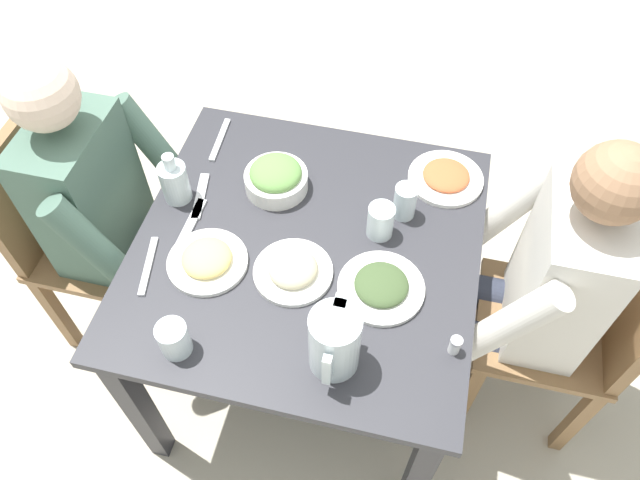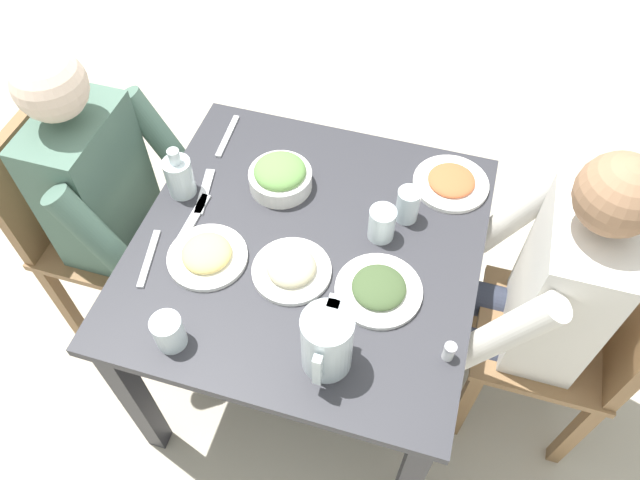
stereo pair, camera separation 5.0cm
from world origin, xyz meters
TOP-DOWN VIEW (x-y plane):
  - ground_plane at (0.00, 0.00)m, footprint 8.00×8.00m
  - dining_table at (0.00, 0.00)m, footprint 0.93×0.93m
  - chair_near at (-0.05, -0.80)m, footprint 0.40×0.40m
  - chair_far at (-0.08, 0.80)m, footprint 0.40×0.40m
  - diner_near at (-0.05, -0.59)m, footprint 0.48×0.53m
  - diner_far at (-0.08, 0.59)m, footprint 0.48×0.53m
  - water_pitcher at (0.32, 0.15)m, footprint 0.16×0.12m
  - salad_bowl at (-0.18, -0.14)m, footprint 0.18×0.18m
  - plate_dolmas at (0.09, 0.22)m, footprint 0.23×0.23m
  - plate_fries at (0.12, -0.24)m, footprint 0.22×0.22m
  - plate_rice_curry at (-0.33, 0.34)m, footprint 0.22×0.22m
  - plate_beans at (0.10, -0.01)m, footprint 0.21×0.21m
  - water_glass_near_right at (-0.09, 0.18)m, footprint 0.07×0.07m
  - water_glass_by_pitcher at (0.37, -0.23)m, footprint 0.08×0.08m
  - water_glass_near_left at (-0.17, 0.24)m, footprint 0.06×0.06m
  - oil_carafe at (-0.08, -0.40)m, footprint 0.08×0.08m
  - salt_shaker at (0.22, 0.42)m, footprint 0.03×0.03m
  - fork_near at (-0.00, -0.33)m, footprint 0.17×0.03m
  - knife_near at (-0.33, -0.36)m, footprint 0.19×0.03m
  - fork_far at (-0.10, -0.34)m, footprint 0.17×0.06m
  - knife_far at (0.17, -0.39)m, footprint 0.18×0.05m

SIDE VIEW (x-z plane):
  - ground_plane at x=0.00m, z-range 0.00..0.00m
  - chair_near at x=-0.05m, z-range 0.06..0.96m
  - chair_far at x=-0.08m, z-range 0.06..0.96m
  - dining_table at x=0.00m, z-range 0.25..1.00m
  - diner_near at x=-0.05m, z-range 0.06..1.25m
  - diner_far at x=-0.08m, z-range 0.06..1.25m
  - fork_near at x=0.00m, z-range 0.75..0.76m
  - knife_near at x=-0.33m, z-range 0.75..0.76m
  - fork_far at x=-0.10m, z-range 0.75..0.76m
  - knife_far at x=0.17m, z-range 0.75..0.76m
  - plate_rice_curry at x=-0.33m, z-range 0.74..0.78m
  - plate_dolmas at x=0.09m, z-range 0.74..0.78m
  - plate_fries at x=0.12m, z-range 0.74..0.79m
  - plate_beans at x=0.10m, z-range 0.74..0.79m
  - salt_shaker at x=0.22m, z-range 0.75..0.80m
  - salad_bowl at x=-0.18m, z-range 0.74..0.84m
  - water_glass_by_pitcher at x=0.37m, z-range 0.75..0.84m
  - water_glass_near_right at x=-0.09m, z-range 0.75..0.85m
  - water_glass_near_left at x=-0.17m, z-range 0.75..0.85m
  - oil_carafe at x=-0.08m, z-range 0.72..0.89m
  - water_pitcher at x=0.32m, z-range 0.75..0.94m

